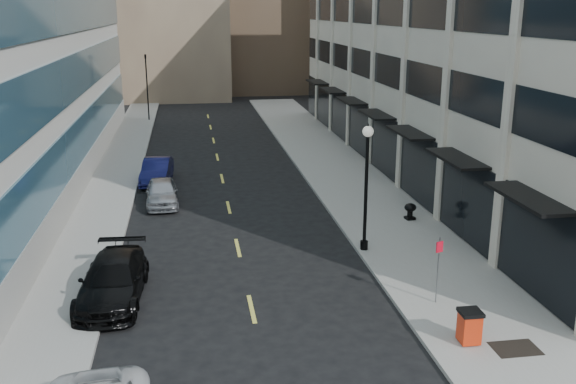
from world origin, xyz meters
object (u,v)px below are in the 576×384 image
object	(u,v)px
car_silver_sedan	(162,192)
lamppost	(366,177)
traffic_signal	(145,59)
car_blue_sedan	(157,171)
trash_bin	(469,326)
car_black_pickup	(113,280)
sign_post	(439,261)
urn_planter	(410,210)

from	to	relation	value
car_silver_sedan	lamppost	size ratio (longest dim) A/B	0.75
traffic_signal	car_blue_sedan	distance (m)	22.98
car_silver_sedan	trash_bin	xyz separation A→B (m)	(9.78, -16.64, 0.03)
car_black_pickup	sign_post	size ratio (longest dim) A/B	2.17
car_silver_sedan	trash_bin	world-z (taller)	car_silver_sedan
trash_bin	car_blue_sedan	bearing A→B (deg)	116.41
traffic_signal	car_black_pickup	world-z (taller)	traffic_signal
car_black_pickup	car_silver_sedan	size ratio (longest dim) A/B	1.28
sign_post	trash_bin	bearing A→B (deg)	-111.44
car_black_pickup	car_silver_sedan	world-z (taller)	car_black_pickup
trash_bin	car_silver_sedan	bearing A→B (deg)	121.19
car_blue_sedan	lamppost	xyz separation A→B (m)	(9.19, -13.01, 2.62)
car_silver_sedan	car_blue_sedan	distance (m)	4.65
traffic_signal	lamppost	distance (m)	37.07
traffic_signal	trash_bin	bearing A→B (deg)	-74.83
car_blue_sedan	trash_bin	bearing A→B (deg)	-59.35
sign_post	urn_planter	world-z (taller)	sign_post
traffic_signal	sign_post	size ratio (longest dim) A/B	2.87
car_blue_sedan	car_silver_sedan	bearing A→B (deg)	-79.59
trash_bin	urn_planter	world-z (taller)	trash_bin
traffic_signal	lamppost	world-z (taller)	traffic_signal
car_blue_sedan	urn_planter	xyz separation A→B (m)	(12.49, -9.41, -0.10)
traffic_signal	car_black_pickup	size ratio (longest dim) A/B	1.32
traffic_signal	car_blue_sedan	world-z (taller)	traffic_signal
lamppost	sign_post	size ratio (longest dim) A/B	2.24
sign_post	urn_planter	bearing A→B (deg)	56.24
trash_bin	lamppost	world-z (taller)	lamppost
car_blue_sedan	lamppost	world-z (taller)	lamppost
car_silver_sedan	urn_planter	distance (m)	12.96
traffic_signal	trash_bin	world-z (taller)	traffic_signal
car_blue_sedan	urn_planter	world-z (taller)	car_blue_sedan
trash_bin	lamppost	size ratio (longest dim) A/B	0.20
traffic_signal	car_blue_sedan	xyz separation A→B (m)	(1.61, -22.38, -4.99)
car_silver_sedan	sign_post	bearing A→B (deg)	-56.77
car_black_pickup	trash_bin	world-z (taller)	car_black_pickup
trash_bin	sign_post	bearing A→B (deg)	89.35
lamppost	urn_planter	xyz separation A→B (m)	(3.30, 3.60, -2.72)
sign_post	traffic_signal	bearing A→B (deg)	86.22
urn_planter	trash_bin	bearing A→B (deg)	-100.84
trash_bin	sign_post	world-z (taller)	sign_post
urn_planter	car_silver_sedan	bearing A→B (deg)	158.34
car_blue_sedan	urn_planter	size ratio (longest dim) A/B	5.55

